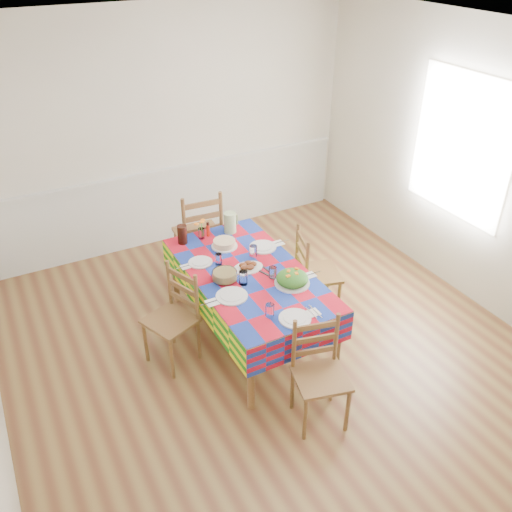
{
  "coord_description": "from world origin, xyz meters",
  "views": [
    {
      "loc": [
        -1.88,
        -3.19,
        3.36
      ],
      "look_at": [
        -0.06,
        0.23,
        0.96
      ],
      "focal_mm": 38.0,
      "sensor_mm": 36.0,
      "label": 1
    }
  ],
  "objects": [
    {
      "name": "room",
      "position": [
        0.0,
        0.0,
        1.35
      ],
      "size": [
        4.58,
        5.08,
        2.78
      ],
      "color": "brown",
      "rests_on": "ground"
    },
    {
      "name": "hot_sauce",
      "position": [
        -0.11,
        1.15,
        0.78
      ],
      "size": [
        0.04,
        0.04,
        0.15
      ],
      "primitive_type": "cylinder",
      "color": "#B71D0E",
      "rests_on": "dining_table"
    },
    {
      "name": "setting_right_far",
      "position": [
        0.21,
        0.65,
        0.73
      ],
      "size": [
        0.49,
        0.28,
        0.13
      ],
      "rotation": [
        0.0,
        0.0,
        -1.57
      ],
      "color": "silver",
      "rests_on": "dining_table"
    },
    {
      "name": "tea_pitcher",
      "position": [
        -0.38,
        1.14,
        0.8
      ],
      "size": [
        0.09,
        0.09,
        0.19
      ],
      "primitive_type": "cylinder",
      "color": "black",
      "rests_on": "dining_table"
    },
    {
      "name": "dining_table",
      "position": [
        -0.05,
        0.38,
        0.63
      ],
      "size": [
        0.97,
        1.81,
        0.7
      ],
      "color": "brown",
      "rests_on": "room"
    },
    {
      "name": "name_card",
      "position": [
        -0.04,
        -0.49,
        0.71
      ],
      "size": [
        0.08,
        0.03,
        0.02
      ],
      "primitive_type": "cube",
      "color": "silver",
      "rests_on": "dining_table"
    },
    {
      "name": "chair_left",
      "position": [
        -0.78,
        0.4,
        0.44
      ],
      "size": [
        0.5,
        0.51,
        0.9
      ],
      "rotation": [
        0.0,
        0.0,
        -1.19
      ],
      "color": "brown",
      "rests_on": "room"
    },
    {
      "name": "chair_near",
      "position": [
        -0.04,
        -0.76,
        0.44
      ],
      "size": [
        0.47,
        0.46,
        0.89
      ],
      "rotation": [
        0.0,
        0.0,
        -0.24
      ],
      "color": "brown",
      "rests_on": "room"
    },
    {
      "name": "cake",
      "position": [
        -0.06,
        0.88,
        0.74
      ],
      "size": [
        0.25,
        0.25,
        0.07
      ],
      "color": "silver",
      "rests_on": "dining_table"
    },
    {
      "name": "setting_left_near",
      "position": [
        -0.29,
        0.16,
        0.73
      ],
      "size": [
        0.49,
        0.29,
        0.13
      ],
      "rotation": [
        0.0,
        0.0,
        1.57
      ],
      "color": "silver",
      "rests_on": "dining_table"
    },
    {
      "name": "window_right",
      "position": [
        2.23,
        0.3,
        1.5
      ],
      "size": [
        0.0,
        1.4,
        1.4
      ],
      "primitive_type": "plane",
      "rotation": [
        0.0,
        -1.57,
        0.0
      ],
      "color": "white",
      "rests_on": "room"
    },
    {
      "name": "chair_right",
      "position": [
        0.67,
        0.4,
        0.46
      ],
      "size": [
        0.49,
        0.5,
        0.92
      ],
      "rotation": [
        0.0,
        0.0,
        1.27
      ],
      "color": "brown",
      "rests_on": "room"
    },
    {
      "name": "wainscot",
      "position": [
        0.0,
        2.48,
        0.49
      ],
      "size": [
        4.41,
        0.06,
        0.92
      ],
      "color": "white",
      "rests_on": "room"
    },
    {
      "name": "pasta_bowl",
      "position": [
        -0.29,
        0.38,
        0.74
      ],
      "size": [
        0.22,
        0.22,
        0.08
      ],
      "color": "white",
      "rests_on": "dining_table"
    },
    {
      "name": "salad_platter",
      "position": [
        0.19,
        0.05,
        0.75
      ],
      "size": [
        0.31,
        0.31,
        0.13
      ],
      "color": "silver",
      "rests_on": "dining_table"
    },
    {
      "name": "green_pitcher",
      "position": [
        0.12,
        1.12,
        0.81
      ],
      "size": [
        0.12,
        0.12,
        0.21
      ],
      "primitive_type": "cylinder",
      "color": "#A5C48A",
      "rests_on": "dining_table"
    },
    {
      "name": "meat_platter",
      "position": [
        -0.04,
        0.44,
        0.73
      ],
      "size": [
        0.28,
        0.2,
        0.05
      ],
      "color": "silver",
      "rests_on": "dining_table"
    },
    {
      "name": "setting_right_near",
      "position": [
        0.19,
        0.12,
        0.73
      ],
      "size": [
        0.46,
        0.27,
        0.12
      ],
      "rotation": [
        0.0,
        0.0,
        -1.57
      ],
      "color": "silver",
      "rests_on": "dining_table"
    },
    {
      "name": "chair_far",
      "position": [
        -0.06,
        1.52,
        0.52
      ],
      "size": [
        0.49,
        0.47,
        1.05
      ],
      "rotation": [
        0.0,
        0.0,
        3.07
      ],
      "color": "brown",
      "rests_on": "room"
    },
    {
      "name": "serving_utensils",
      "position": [
        0.09,
        0.29,
        0.71
      ],
      "size": [
        0.13,
        0.3,
        0.01
      ],
      "color": "black",
      "rests_on": "dining_table"
    },
    {
      "name": "setting_left_far",
      "position": [
        -0.33,
        0.69,
        0.73
      ],
      "size": [
        0.4,
        0.24,
        0.11
      ],
      "rotation": [
        0.0,
        0.0,
        1.57
      ],
      "color": "silver",
      "rests_on": "dining_table"
    },
    {
      "name": "flower_vase",
      "position": [
        -0.19,
        1.14,
        0.79
      ],
      "size": [
        0.13,
        0.11,
        0.2
      ],
      "color": "white",
      "rests_on": "dining_table"
    },
    {
      "name": "setting_near_head",
      "position": [
        -0.1,
        -0.34,
        0.73
      ],
      "size": [
        0.42,
        0.28,
        0.12
      ],
      "color": "silver",
      "rests_on": "dining_table"
    }
  ]
}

